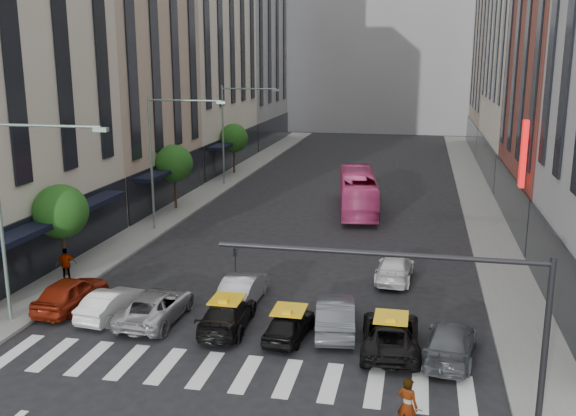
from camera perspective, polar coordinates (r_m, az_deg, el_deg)
The scene contains 28 objects.
ground at distance 23.78m, azimuth -6.18°, elevation -15.97°, with size 160.00×160.00×0.00m, color black.
sidewalk_left at distance 54.12m, azimuth -8.09°, elevation 0.86°, with size 3.00×96.00×0.15m, color slate.
sidewalk_right at distance 51.23m, azimuth 16.91°, elevation -0.29°, with size 3.00×96.00×0.15m, color slate.
building_left_b at distance 53.21m, azimuth -15.00°, elevation 13.29°, with size 8.00×16.00×24.00m, color tan.
building_left_d at distance 87.98m, azimuth -3.97°, elevation 15.47°, with size 8.00×18.00×30.00m, color gray.
building_right_d at distance 85.35m, azimuth 19.35°, elevation 14.18°, with size 8.00×18.00×28.00m, color tan.
building_far at distance 105.09m, azimuth 8.48°, elevation 16.64°, with size 30.00×10.00×36.00m, color gray.
tree_near at distance 35.82m, azimuth -19.54°, elevation -0.30°, with size 2.88×2.88×4.95m.
tree_mid at distance 49.89m, azimuth -10.09°, elevation 3.92°, with size 2.88×2.88×4.95m.
tree_far at distance 64.86m, azimuth -4.86°, elevation 6.20°, with size 2.88×2.88×4.95m.
streetlamp_near at distance 29.50m, azimuth -22.91°, elevation 1.11°, with size 5.38×0.25×9.00m.
streetlamp_mid at distance 43.41m, azimuth -10.97°, elevation 5.51°, with size 5.38×0.25×9.00m.
streetlamp_far at distance 58.39m, azimuth -4.92°, elevation 7.64°, with size 5.38×0.25×9.00m.
traffic_signal at distance 20.02m, azimuth 14.21°, elevation -7.97°, with size 10.10×0.20×6.00m.
liberty_sign at distance 40.52m, azimuth 20.20°, elevation 4.54°, with size 0.30×0.70×4.00m.
car_red at distance 32.10m, azimuth -18.74°, elevation -7.16°, with size 1.82×4.51×1.54m, color maroon.
car_white_front at distance 30.60m, azimuth -15.40°, elevation -8.16°, with size 1.38×3.95×1.30m, color silver.
car_silver at distance 29.70m, azimuth -11.66°, elevation -8.54°, with size 2.28×4.94×1.37m, color #9D9DA2.
taxi_left at distance 28.40m, azimuth -5.42°, elevation -9.38°, with size 1.89×4.66×1.35m, color black.
taxi_center at distance 27.40m, azimuth 0.10°, elevation -10.30°, with size 1.49×3.69×1.26m, color black.
car_grey_mid at distance 28.09m, azimuth 4.22°, elevation -9.43°, with size 1.62×4.63×1.53m, color #44474C.
taxi_right at distance 26.72m, azimuth 9.10°, elevation -10.97°, with size 2.28×4.95×1.38m, color black.
car_grey_curb at distance 26.46m, azimuth 14.21°, elevation -11.52°, with size 1.88×4.62×1.34m, color #484B50.
car_row2_left at distance 31.18m, azimuth -3.98°, elevation -7.14°, with size 1.54×4.42×1.46m, color #A3A2A8.
car_row2_right at distance 34.62m, azimuth 9.47°, elevation -5.33°, with size 1.82×4.47×1.30m, color silver.
bus at distance 49.29m, azimuth 6.23°, elevation 1.43°, with size 2.58×11.04×3.07m, color #CA3B78.
rider at distance 20.58m, azimuth 10.64°, elevation -15.32°, with size 0.67×0.44×1.85m, color gray.
pedestrian_far at distance 35.60m, azimuth -19.12°, elevation -4.75°, with size 1.02×0.42×1.74m, color gray.
Camera 1 is at (6.61, -19.68, 11.59)m, focal length 40.00 mm.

